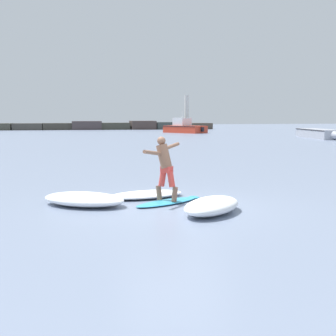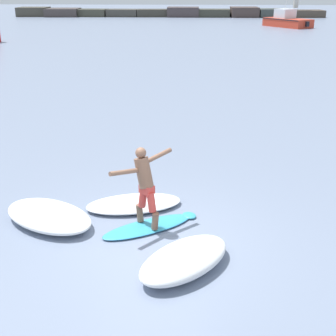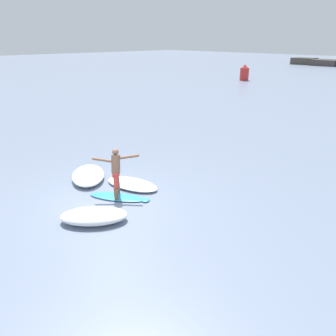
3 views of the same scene
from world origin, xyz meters
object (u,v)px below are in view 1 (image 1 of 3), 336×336
Objects in this scene: surfer at (165,163)px; small_boat_offshore at (184,128)px; surfboard at (168,202)px; fishing_boat_near_jetty at (319,133)px.

surfer is 0.26× the size of small_boat_offshore.
surfboard is 1.25× the size of surfer.
surfer is 0.18× the size of fishing_boat_near_jetty.
surfboard is 0.33× the size of small_boat_offshore.
fishing_boat_near_jetty is at bearing 55.34° from surfer.
small_boat_offshore is (10.96, 46.06, 0.60)m from surfboard.
fishing_boat_near_jetty is (20.75, 30.02, -0.54)m from surfer.
surfboard is 36.48m from fishing_boat_near_jetty.
surfboard is 0.22× the size of fishing_boat_near_jetty.
surfer is at bearing 162.53° from surfboard.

